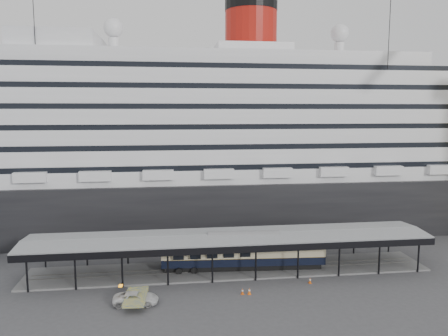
# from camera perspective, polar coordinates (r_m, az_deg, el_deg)

# --- Properties ---
(ground) EXTENTS (200.00, 200.00, 0.00)m
(ground) POSITION_cam_1_polar(r_m,az_deg,el_deg) (58.78, 1.48, -14.93)
(ground) COLOR #3D3D40
(ground) RESTS_ON ground
(cruise_ship) EXTENTS (130.00, 30.00, 43.90)m
(cruise_ship) POSITION_cam_1_polar(r_m,az_deg,el_deg) (86.20, -1.79, 4.78)
(cruise_ship) COLOR black
(cruise_ship) RESTS_ON ground
(platform_canopy) EXTENTS (56.00, 9.18, 5.30)m
(platform_canopy) POSITION_cam_1_polar(r_m,az_deg,el_deg) (62.59, 0.76, -11.20)
(platform_canopy) COLOR slate
(platform_canopy) RESTS_ON ground
(port_truck) EXTENTS (5.33, 2.68, 1.45)m
(port_truck) POSITION_cam_1_polar(r_m,az_deg,el_deg) (53.99, -11.44, -16.35)
(port_truck) COLOR silver
(port_truck) RESTS_ON ground
(pullman_carriage) EXTENTS (23.05, 4.37, 22.50)m
(pullman_carriage) POSITION_cam_1_polar(r_m,az_deg,el_deg) (62.77, 2.54, -10.80)
(pullman_carriage) COLOR black
(pullman_carriage) RESTS_ON ground
(traffic_cone_left) EXTENTS (0.45, 0.45, 0.82)m
(traffic_cone_left) POSITION_cam_1_polar(r_m,az_deg,el_deg) (55.79, 3.33, -15.75)
(traffic_cone_left) COLOR orange
(traffic_cone_left) RESTS_ON ground
(traffic_cone_mid) EXTENTS (0.52, 0.52, 0.77)m
(traffic_cone_mid) POSITION_cam_1_polar(r_m,az_deg,el_deg) (55.76, 2.42, -15.79)
(traffic_cone_mid) COLOR #D5500B
(traffic_cone_mid) RESTS_ON ground
(traffic_cone_right) EXTENTS (0.47, 0.47, 0.78)m
(traffic_cone_right) POSITION_cam_1_polar(r_m,az_deg,el_deg) (59.99, 11.17, -14.20)
(traffic_cone_right) COLOR #D04F0B
(traffic_cone_right) RESTS_ON ground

